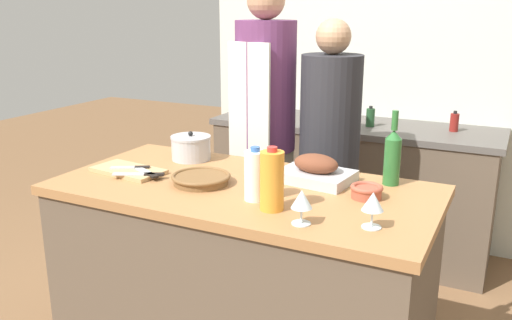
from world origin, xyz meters
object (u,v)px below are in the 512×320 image
juice_jug (272,181)px  wine_bottle_green (392,156)px  knife_chef (140,174)px  wicker_basket (201,179)px  knife_paring (147,173)px  mixing_bowl (366,191)px  wine_glass_left (373,203)px  milk_jug (255,175)px  person_cook_aproned (265,125)px  condiment_bottle_short (370,117)px  person_cook_guest (329,151)px  cutting_board (128,170)px  knife_bread (132,168)px  roasting_pan (316,171)px  wine_glass_right (302,200)px  stock_pot (191,148)px  condiment_bottle_tall (252,102)px  condiment_bottle_extra (454,122)px

juice_jug → wine_bottle_green: 0.58m
wine_bottle_green → knife_chef: 1.07m
wicker_basket → knife_paring: 0.26m
mixing_bowl → wine_glass_left: bearing=-71.2°
milk_jug → wine_bottle_green: wine_bottle_green is taller
mixing_bowl → person_cook_aproned: bearing=136.3°
condiment_bottle_short → person_cook_guest: person_cook_guest is taller
wicker_basket → milk_jug: 0.31m
milk_jug → wine_glass_left: (0.47, -0.07, -0.01)m
cutting_board → wine_glass_left: bearing=-6.7°
cutting_board → knife_bread: 0.02m
roasting_pan → condiment_bottle_short: 1.36m
knife_chef → knife_bread: size_ratio=1.30×
knife_chef → knife_paring: same height
roasting_pan → knife_bread: bearing=-162.8°
milk_jug → wine_glass_right: milk_jug is taller
knife_paring → person_cook_aproned: bearing=82.6°
knife_paring → person_cook_guest: bearing=62.4°
roasting_pan → knife_chef: size_ratio=1.52×
stock_pot → wine_bottle_green: bearing=2.9°
knife_bread → condiment_bottle_tall: 1.57m
juice_jug → roasting_pan: bearing=86.0°
condiment_bottle_short → wine_bottle_green: bearing=-71.4°
wine_glass_right → knife_paring: 0.82m
stock_pot → condiment_bottle_tall: (-0.30, 1.26, 0.00)m
mixing_bowl → knife_chef: (-0.94, -0.20, -0.01)m
wine_bottle_green → condiment_bottle_extra: wine_bottle_green is taller
condiment_bottle_tall → cutting_board: bearing=-83.7°
mixing_bowl → juice_jug: bearing=-135.1°
wine_glass_right → milk_jug: bearing=149.5°
wicker_basket → person_cook_aproned: bearing=98.6°
mixing_bowl → wine_bottle_green: 0.24m
stock_pot → person_cook_guest: 0.80m
milk_jug → condiment_bottle_short: bearing=90.0°
wicker_basket → wine_glass_right: bearing=-22.1°
stock_pot → condiment_bottle_extra: size_ratio=1.48×
wine_bottle_green → condiment_bottle_short: wine_bottle_green is taller
condiment_bottle_extra → wine_bottle_green: bearing=-93.6°
mixing_bowl → knife_chef: mixing_bowl is taller
wicker_basket → knife_bread: bearing=179.7°
stock_pot → condiment_bottle_extra: stock_pot is taller
wine_glass_right → knife_paring: bearing=166.6°
wicker_basket → knife_bread: size_ratio=1.51×
juice_jug → knife_paring: (-0.65, 0.11, -0.09)m
roasting_pan → wine_bottle_green: wine_bottle_green is taller
knife_paring → condiment_bottle_extra: condiment_bottle_extra is taller
roasting_pan → wine_glass_left: size_ratio=2.58×
wicker_basket → condiment_bottle_short: condiment_bottle_short is taller
wicker_basket → wine_glass_left: 0.78m
wine_bottle_green → cutting_board: bearing=-161.8°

